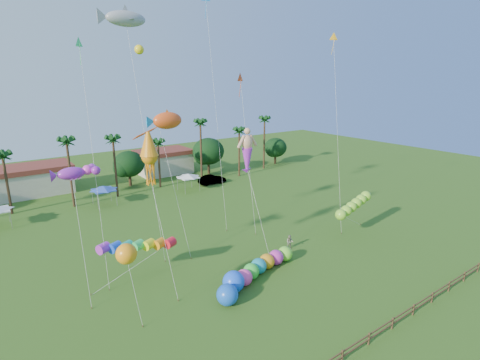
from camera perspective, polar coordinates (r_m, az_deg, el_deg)
ground at (r=34.43m, az=10.40°, el=-18.32°), size 160.00×160.00×0.00m
tree_line at (r=69.52m, az=-14.33°, el=2.72°), size 69.46×8.91×11.00m
buildings_row at (r=73.57m, az=-20.78°, el=1.05°), size 35.00×7.00×4.00m
tent_row at (r=59.87m, az=-19.91°, el=-1.26°), size 31.00×4.00×0.60m
fence at (r=31.11m, az=19.07°, el=-21.73°), size 36.12×0.12×1.00m
car_b at (r=68.83m, az=-4.27°, el=0.09°), size 5.17×2.03×1.68m
spectator_b at (r=43.59m, az=7.59°, el=-9.35°), size 0.99×1.01×1.64m
caterpillar_inflatable at (r=37.75m, az=2.60°, el=-13.30°), size 9.93×3.72×2.03m
blue_ball at (r=33.57m, az=-1.94°, el=-17.07°), size 1.90×1.90×1.90m
rainbow_tube at (r=37.53m, az=-13.14°, el=-9.99°), size 9.59×2.78×3.63m
green_worm at (r=46.12m, az=15.11°, el=-5.13°), size 9.71×2.95×4.00m
orange_ball_kite at (r=30.30m, az=-16.93°, el=-10.72°), size 1.73×2.05×6.79m
merman_kite at (r=40.50m, az=1.11°, el=4.02°), size 2.13×5.27×13.35m
fish_kite at (r=42.43m, az=-10.99°, el=8.88°), size 5.17×6.55×15.41m
shark_kite at (r=43.49m, az=-16.99°, el=22.44°), size 5.62×7.71×25.77m
squid_kite at (r=33.76m, az=-13.63°, el=3.46°), size 1.74×5.08×14.53m
lobster_kite at (r=35.19m, az=-24.29°, el=0.92°), size 4.28×5.28×11.78m
delta_kite_red at (r=46.04m, az=0.07°, el=14.96°), size 1.37×3.89×19.52m
delta_kite_yellow at (r=48.55m, az=14.11°, el=19.72°), size 1.52×4.41×24.10m
delta_kite_green at (r=36.55m, az=-23.21°, el=17.71°), size 1.13×4.19×22.31m
delta_kite_blue at (r=48.91m, az=-5.20°, el=25.42°), size 1.40×4.75×28.67m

